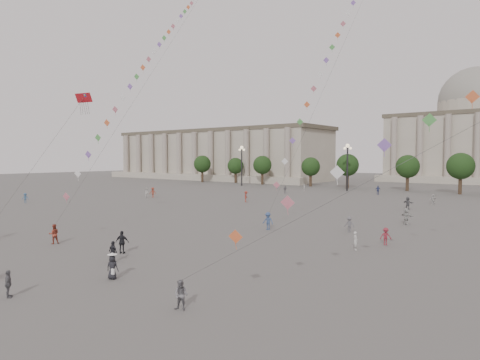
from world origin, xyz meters
The scene contains 29 objects.
ground centered at (0.00, 0.00, 0.00)m, with size 360.00×360.00×0.00m, color #565451.
hall_west centered at (-75.00, 93.89, 8.43)m, with size 84.00×26.22×17.20m.
hall_central centered at (0.00, 129.22, 14.23)m, with size 48.30×34.30×35.50m.
tree_row centered at (0.00, 78.00, 5.39)m, with size 137.12×5.12×8.00m.
lamp_post_far_west centered at (-45.00, 70.00, 7.35)m, with size 2.00×0.90×10.65m.
lamp_post_mid_west centered at (-15.00, 70.00, 7.35)m, with size 2.00×0.90×10.65m.
person_crowd_0 centered at (-6.28, 65.35, 0.94)m, with size 1.10×0.46×1.88m, color navy.
person_crowd_1 centered at (-38.68, 32.49, 0.91)m, with size 0.88×0.69×1.82m, color silver.
person_crowd_2 centered at (-37.61, 33.01, 0.97)m, with size 1.25×0.72×1.93m, color brown.
person_crowd_4 centered at (7.21, 53.53, 0.82)m, with size 1.52×0.48×1.64m, color beige.
person_crowd_5 centered at (-47.07, 13.62, 0.82)m, with size 1.07×0.61×1.65m, color #37597D.
person_crowd_6 centered at (7.19, 20.65, 0.80)m, with size 1.04×0.60×1.60m, color #5C5B60.
person_crowd_7 centered at (10.28, 29.18, 0.95)m, with size 1.75×0.56×1.89m, color #B1B1AD.
person_crowd_8 centered at (12.35, 16.52, 0.76)m, with size 0.99×0.57×1.53m, color maroon.
person_crowd_10 centered at (-23.33, 65.35, 0.74)m, with size 0.54×0.36×1.49m, color beige.
person_crowd_12 centered at (6.06, 43.87, 0.93)m, with size 1.72×0.55×1.86m, color #57585B.
person_crowd_13 centered at (11.06, 13.06, 0.77)m, with size 0.56×0.37×1.53m, color beige.
person_crowd_16 centered at (-23.31, 57.07, 0.79)m, with size 0.92×0.38×1.57m, color slate.
person_crowd_17 centered at (-18.75, 37.39, 0.94)m, with size 1.22×0.70×1.89m, color #973629.
tourist_1 centered at (-1.14, -1.76, 0.78)m, with size 0.92×0.38×1.56m, color black.
tourist_3 centered at (1.00, -10.00, 0.76)m, with size 0.89×0.37×1.51m, color #5A5A5E.
tourist_4 centered at (-3.01, 0.41, 0.90)m, with size 1.06×0.44×1.81m, color black.
kite_flyer_0 centered at (-10.91, -0.96, 0.87)m, with size 0.85×0.66×1.75m, color brown.
kite_flyer_1 centered at (-0.17, 16.74, 0.93)m, with size 1.21×0.69×1.87m, color #354B77.
kite_flyer_2 centered at (9.79, -5.54, 0.76)m, with size 0.74×0.58×1.52m, color slate.
hat_person centered at (2.47, -4.38, 0.82)m, with size 0.88×0.77×1.69m.
dragon_kite centered at (-19.54, 7.53, 13.66)m, with size 2.26×5.90×16.85m.
kite_train_west centered at (-23.32, 23.31, 24.53)m, with size 23.88×45.44×67.11m.
kite_train_mid centered at (-0.27, 38.77, 29.42)m, with size 0.95×41.17×65.89m.
Camera 1 is at (25.04, -20.25, 7.65)m, focal length 32.00 mm.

